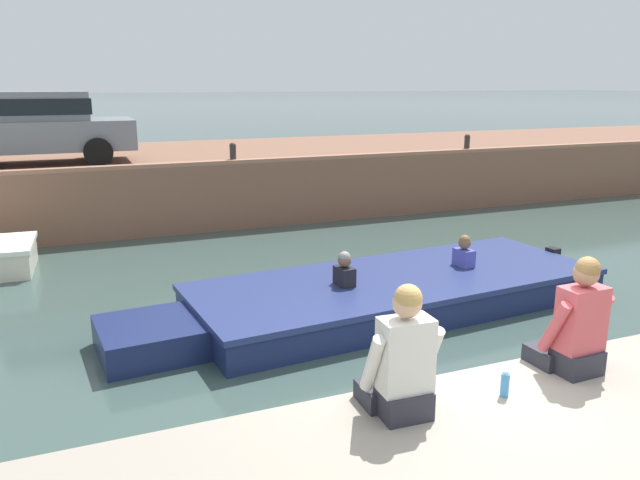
# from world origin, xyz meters

# --- Properties ---
(ground_plane) EXTENTS (400.00, 400.00, 0.00)m
(ground_plane) POSITION_xyz_m (0.00, 4.70, 0.00)
(ground_plane) COLOR #384C47
(far_quay_wall) EXTENTS (60.00, 6.00, 1.47)m
(far_quay_wall) POSITION_xyz_m (0.00, 12.40, 0.73)
(far_quay_wall) COLOR brown
(far_quay_wall) RESTS_ON ground
(far_wall_coping) EXTENTS (60.00, 0.24, 0.08)m
(far_wall_coping) POSITION_xyz_m (0.00, 9.52, 1.51)
(far_wall_coping) COLOR #9F6C52
(far_wall_coping) RESTS_ON far_quay_wall
(motorboat_passing) EXTENTS (7.40, 2.74, 0.95)m
(motorboat_passing) POSITION_xyz_m (1.13, 3.72, 0.23)
(motorboat_passing) COLOR navy
(motorboat_passing) RESTS_ON ground
(car_left_inner_grey) EXTENTS (4.32, 2.01, 1.54)m
(car_left_inner_grey) POSITION_xyz_m (-3.53, 11.04, 2.32)
(car_left_inner_grey) COLOR slate
(car_left_inner_grey) RESTS_ON far_quay_wall
(mooring_bollard_mid) EXTENTS (0.15, 0.15, 0.45)m
(mooring_bollard_mid) POSITION_xyz_m (0.51, 9.65, 1.71)
(mooring_bollard_mid) COLOR #2D2B28
(mooring_bollard_mid) RESTS_ON far_quay_wall
(mooring_bollard_east) EXTENTS (0.15, 0.15, 0.45)m
(mooring_bollard_east) POSITION_xyz_m (6.67, 9.65, 1.71)
(mooring_bollard_east) COLOR #2D2B28
(mooring_bollard_east) RESTS_ON far_quay_wall
(person_seated_left) EXTENTS (0.54, 0.54, 0.97)m
(person_seated_left) POSITION_xyz_m (-0.90, -0.40, 1.32)
(person_seated_left) COLOR #282833
(person_seated_left) RESTS_ON near_quay
(person_seated_right) EXTENTS (0.54, 0.53, 0.97)m
(person_seated_right) POSITION_xyz_m (0.70, -0.34, 1.32)
(person_seated_right) COLOR #282833
(person_seated_right) RESTS_ON near_quay
(bottle_drink) EXTENTS (0.06, 0.06, 0.20)m
(bottle_drink) POSITION_xyz_m (-0.07, -0.48, 1.04)
(bottle_drink) COLOR #3F8CCC
(bottle_drink) RESTS_ON near_quay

